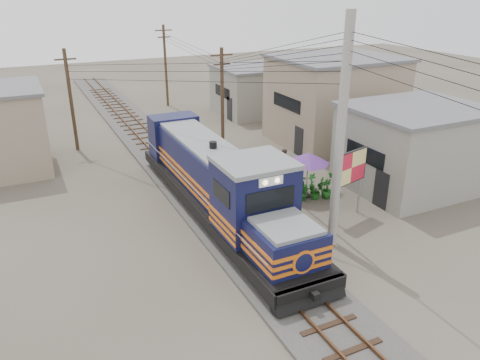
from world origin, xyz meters
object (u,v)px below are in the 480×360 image
locomotive (219,183)px  vendor (283,164)px  billboard (351,169)px  market_umbrella (308,158)px

locomotive → vendor: locomotive is taller
vendor → locomotive: bearing=-1.0°
billboard → market_umbrella: billboard is taller
market_umbrella → vendor: (0.18, 2.86, -1.31)m
locomotive → vendor: size_ratio=8.86×
locomotive → market_umbrella: bearing=0.8°
market_umbrella → locomotive: bearing=-179.2°
market_umbrella → vendor: 3.15m
market_umbrella → vendor: bearing=86.5°
billboard → vendor: bearing=77.3°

